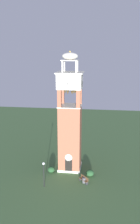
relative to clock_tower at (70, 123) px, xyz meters
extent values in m
plane|color=#476B3D|center=(0.00, 0.00, -7.49)|extent=(80.00, 80.00, 0.00)
cube|color=#93543D|center=(0.00, 0.00, -2.37)|extent=(3.31, 3.31, 10.24)
cube|color=silver|center=(0.00, 0.00, -7.32)|extent=(3.51, 3.51, 0.35)
cube|color=black|center=(0.00, -1.67, -6.34)|extent=(1.10, 0.04, 2.20)
cylinder|color=silver|center=(0.00, -1.67, -4.94)|extent=(1.10, 0.04, 1.10)
cube|color=#93543D|center=(-1.38, -1.37, 4.10)|extent=(0.56, 0.56, 2.70)
cube|color=#93543D|center=(1.38, -1.37, 4.10)|extent=(0.56, 0.56, 2.70)
cube|color=#93543D|center=(-1.38, 1.38, 4.10)|extent=(0.56, 0.56, 2.70)
cube|color=#93543D|center=(1.38, 1.38, 4.10)|extent=(0.56, 0.56, 2.70)
cube|color=silver|center=(0.00, 0.00, 2.81)|extent=(3.47, 3.47, 0.12)
cone|color=brown|center=(0.74, -0.01, 4.90)|extent=(0.56, 0.56, 0.48)
cone|color=brown|center=(0.47, 0.58, 4.90)|extent=(0.40, 0.40, 0.54)
cone|color=brown|center=(-0.45, 0.60, 4.90)|extent=(0.53, 0.53, 0.37)
cone|color=brown|center=(-0.73, -0.13, 4.90)|extent=(0.42, 0.42, 0.49)
cone|color=brown|center=(-0.24, -0.70, 4.90)|extent=(0.38, 0.38, 0.53)
cone|color=brown|center=(0.40, -0.63, 4.90)|extent=(0.46, 0.46, 0.50)
cube|color=silver|center=(0.00, 0.00, 6.57)|extent=(3.55, 3.55, 2.24)
cylinder|color=white|center=(0.00, -1.79, 6.57)|extent=(1.70, 0.05, 1.70)
torus|color=black|center=(0.00, -1.79, 6.57)|extent=(1.73, 0.06, 1.73)
cube|color=black|center=(-0.10, -1.85, 6.38)|extent=(0.29, 0.03, 0.42)
cube|color=black|center=(-0.14, -1.85, 6.26)|extent=(0.34, 0.03, 0.64)
cylinder|color=white|center=(0.00, 1.80, 6.57)|extent=(1.70, 0.05, 1.70)
torus|color=black|center=(0.00, 1.80, 6.57)|extent=(1.73, 0.06, 1.73)
cube|color=black|center=(-0.10, 1.86, 6.38)|extent=(0.29, 0.03, 0.42)
cube|color=black|center=(-0.14, 1.86, 6.26)|extent=(0.34, 0.03, 0.64)
cylinder|color=white|center=(-1.80, 0.00, 6.57)|extent=(0.05, 1.70, 1.70)
torus|color=black|center=(-1.80, 0.00, 6.57)|extent=(0.06, 1.73, 1.73)
cube|color=black|center=(-1.86, -0.10, 6.38)|extent=(0.03, 0.29, 0.42)
cube|color=black|center=(-1.86, -0.14, 6.26)|extent=(0.03, 0.34, 0.64)
cylinder|color=white|center=(1.80, 0.00, 6.57)|extent=(0.05, 1.70, 1.70)
torus|color=black|center=(1.80, 0.00, 6.57)|extent=(0.06, 1.73, 1.73)
cube|color=black|center=(1.86, -0.10, 6.38)|extent=(0.03, 0.29, 0.42)
cube|color=black|center=(1.86, -0.14, 6.26)|extent=(0.03, 0.34, 0.64)
cube|color=silver|center=(0.00, 0.00, 7.77)|extent=(3.91, 3.91, 0.16)
cylinder|color=silver|center=(-0.98, -0.97, 8.65)|extent=(0.22, 0.22, 1.61)
cylinder|color=silver|center=(0.98, -0.97, 8.65)|extent=(0.22, 0.22, 1.61)
cylinder|color=silver|center=(-0.98, 0.98, 8.65)|extent=(0.22, 0.22, 1.61)
cylinder|color=silver|center=(0.98, 0.98, 8.65)|extent=(0.22, 0.22, 1.61)
cube|color=silver|center=(0.00, 0.00, 9.52)|extent=(2.39, 2.39, 0.12)
ellipsoid|color=silver|center=(0.00, 0.00, 10.09)|extent=(2.31, 2.31, 1.03)
sphere|color=#B79338|center=(0.00, 0.00, 10.73)|extent=(0.24, 0.24, 0.24)
cube|color=brown|center=(2.50, -4.16, -7.04)|extent=(1.41, 1.47, 0.06)
cube|color=brown|center=(2.64, -4.03, -6.76)|extent=(1.13, 1.20, 0.44)
cube|color=#2D2D33|center=(3.00, -4.69, -7.28)|extent=(0.34, 0.33, 0.42)
cube|color=#2D2D33|center=(2.01, -3.64, -7.28)|extent=(0.34, 0.33, 0.42)
cylinder|color=black|center=(-2.84, -5.97, -5.83)|extent=(0.12, 0.12, 3.33)
sphere|color=silver|center=(-2.84, -5.97, -3.98)|extent=(0.36, 0.36, 0.36)
cylinder|color=#4C4C51|center=(2.58, -4.20, -7.09)|extent=(0.52, 0.52, 0.80)
ellipsoid|color=#234C28|center=(3.30, -2.17, -7.02)|extent=(1.22, 1.22, 0.94)
ellipsoid|color=#234C28|center=(-2.70, -1.82, -7.04)|extent=(1.11, 1.11, 0.90)
camera|label=1|loc=(4.59, -35.10, 10.96)|focal=38.65mm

